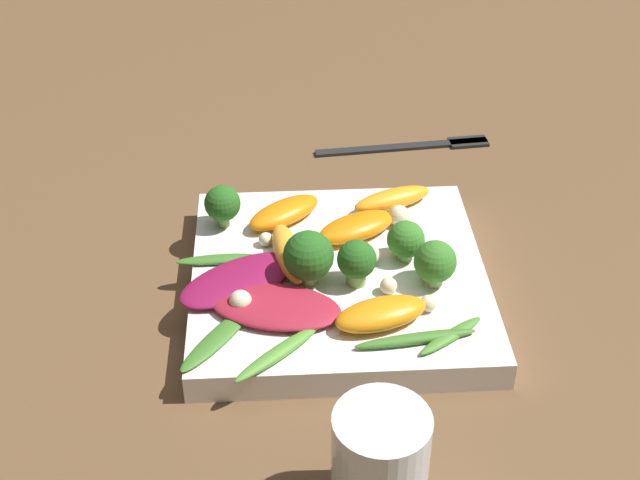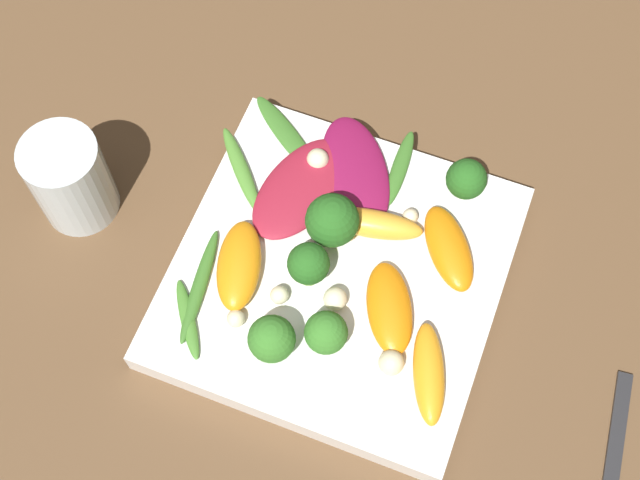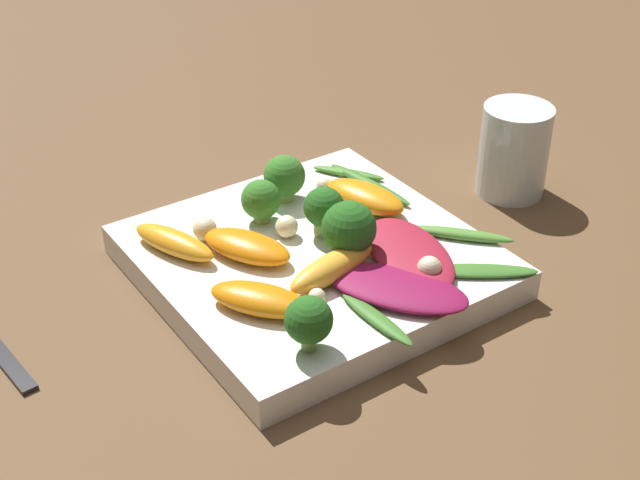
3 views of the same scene
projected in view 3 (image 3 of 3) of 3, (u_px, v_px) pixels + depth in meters
The scene contains 26 objects.
ground_plane at pixel (313, 275), 0.69m from camera, with size 2.40×2.40×0.00m, color brown.
plate at pixel (313, 262), 0.68m from camera, with size 0.24×0.24×0.02m.
drinking_glass at pixel (514, 151), 0.78m from camera, with size 0.06×0.06×0.08m.
radicchio_leaf_0 at pixel (397, 288), 0.62m from camera, with size 0.11×0.10×0.01m.
radicchio_leaf_1 at pixel (409, 253), 0.66m from camera, with size 0.11×0.08×0.01m.
orange_segment_0 at pixel (332, 268), 0.64m from camera, with size 0.04×0.08×0.02m.
orange_segment_1 at pixel (174, 242), 0.67m from camera, with size 0.08×0.05×0.02m.
orange_segment_2 at pixel (260, 299), 0.61m from camera, with size 0.08×0.07×0.02m.
orange_segment_3 at pixel (247, 247), 0.66m from camera, with size 0.08×0.06×0.02m.
orange_segment_4 at pixel (365, 197), 0.72m from camera, with size 0.08×0.05×0.02m.
broccoli_floret_0 at pixel (309, 321), 0.57m from camera, with size 0.03×0.03×0.04m.
broccoli_floret_1 at pixel (324, 209), 0.68m from camera, with size 0.03×0.03×0.04m.
broccoli_floret_2 at pixel (284, 177), 0.73m from camera, with size 0.03×0.03×0.04m.
broccoli_floret_3 at pixel (261, 200), 0.70m from camera, with size 0.03×0.03×0.04m.
broccoli_floret_4 at pixel (349, 229), 0.65m from camera, with size 0.04×0.04×0.05m.
arugula_sprig_0 at pixel (369, 184), 0.75m from camera, with size 0.09×0.02×0.01m.
arugula_sprig_1 at pixel (476, 271), 0.65m from camera, with size 0.07×0.08×0.01m.
arugula_sprig_2 at pixel (460, 234), 0.69m from camera, with size 0.07×0.06×0.01m.
arugula_sprig_3 at pixel (348, 173), 0.77m from camera, with size 0.06×0.05×0.01m.
arugula_sprig_4 at pixel (376, 319), 0.60m from camera, with size 0.07×0.02×0.01m.
macadamia_nut_0 at pixel (205, 229), 0.68m from camera, with size 0.02×0.02×0.02m.
macadamia_nut_1 at pixel (317, 297), 0.61m from camera, with size 0.01×0.01×0.01m.
macadamia_nut_2 at pixel (324, 186), 0.74m from camera, with size 0.01×0.01×0.01m.
macadamia_nut_3 at pixel (321, 207), 0.71m from camera, with size 0.01×0.01×0.01m.
macadamia_nut_4 at pixel (287, 226), 0.69m from camera, with size 0.02×0.02×0.02m.
macadamia_nut_5 at pixel (429, 268), 0.64m from camera, with size 0.02×0.02×0.02m.
Camera 3 is at (-0.47, 0.31, 0.40)m, focal length 50.00 mm.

